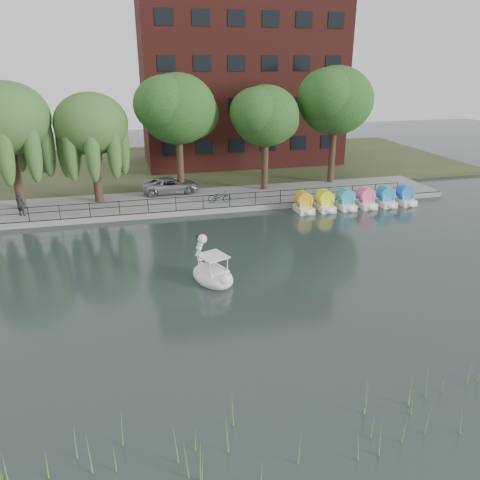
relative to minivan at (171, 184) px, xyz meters
name	(u,v)px	position (x,y,z in m)	size (l,w,h in m)	color
ground_plane	(250,295)	(1.83, -18.07, -1.14)	(120.00, 120.00, 0.00)	#344341
promenade	(197,201)	(1.83, -2.07, -0.94)	(40.00, 6.00, 0.40)	gray
kerb	(204,212)	(1.83, -5.02, -0.94)	(40.00, 0.25, 0.40)	gray
land_strip	(177,165)	(1.83, 11.93, -0.96)	(60.00, 22.00, 0.36)	#47512D
railing	(203,199)	(1.83, -4.82, 0.00)	(32.00, 0.05, 1.00)	black
apartment_building	(240,73)	(8.83, 11.89, 8.22)	(20.00, 10.07, 18.00)	#4C1E16
willow_left	(7,119)	(-11.17, -1.57, 5.73)	(5.88, 5.88, 9.01)	#473323
willow_mid	(91,124)	(-5.67, -1.07, 5.11)	(5.32, 5.32, 8.15)	#473323
broadleaf_center	(178,109)	(0.83, -0.07, 5.92)	(6.00, 6.00, 9.25)	#473323
broadleaf_right	(266,117)	(7.83, -0.57, 5.25)	(5.40, 5.40, 8.32)	#473323
broadleaf_far	(336,101)	(14.33, 0.43, 6.26)	(6.30, 6.30, 9.71)	#473323
minivan	(171,184)	(0.00, 0.00, 0.00)	(5.33, 2.45, 1.48)	gray
bicycle	(219,196)	(3.30, -3.65, -0.24)	(1.72, 0.60, 1.00)	gray
pedestrian	(20,202)	(-10.85, -3.45, 0.25)	(0.71, 0.48, 1.98)	black
swan_boat	(212,272)	(0.33, -16.18, -0.63)	(2.63, 3.18, 2.31)	white
pedal_boat_row	(356,200)	(13.45, -6.24, -0.53)	(9.65, 1.70, 1.40)	white
reed_bank	(393,410)	(3.83, -27.57, -0.54)	(24.00, 2.40, 1.20)	#669938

